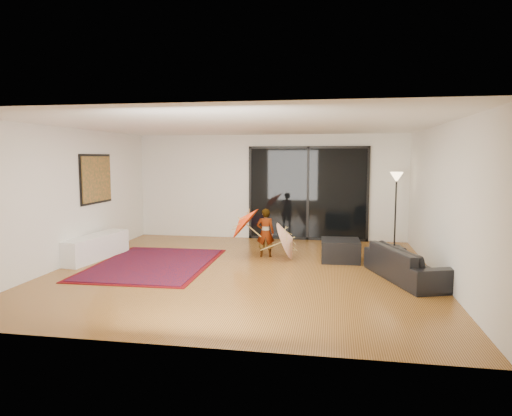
% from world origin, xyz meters
% --- Properties ---
extents(floor, '(7.00, 7.00, 0.00)m').
position_xyz_m(floor, '(0.00, 0.00, 0.00)').
color(floor, '#9E642B').
rests_on(floor, ground).
extents(ceiling, '(7.00, 7.00, 0.00)m').
position_xyz_m(ceiling, '(0.00, 0.00, 2.70)').
color(ceiling, white).
rests_on(ceiling, wall_back).
extents(wall_back, '(7.00, 0.00, 7.00)m').
position_xyz_m(wall_back, '(0.00, 3.50, 1.35)').
color(wall_back, silver).
rests_on(wall_back, floor).
extents(wall_front, '(7.00, 0.00, 7.00)m').
position_xyz_m(wall_front, '(0.00, -3.50, 1.35)').
color(wall_front, silver).
rests_on(wall_front, floor).
extents(wall_left, '(0.00, 7.00, 7.00)m').
position_xyz_m(wall_left, '(-3.50, 0.00, 1.35)').
color(wall_left, silver).
rests_on(wall_left, floor).
extents(wall_right, '(0.00, 7.00, 7.00)m').
position_xyz_m(wall_right, '(3.50, 0.00, 1.35)').
color(wall_right, silver).
rests_on(wall_right, floor).
extents(sliding_door, '(3.06, 0.07, 2.40)m').
position_xyz_m(sliding_door, '(1.00, 3.47, 1.20)').
color(sliding_door, black).
rests_on(sliding_door, wall_back).
extents(painting, '(0.04, 1.28, 1.08)m').
position_xyz_m(painting, '(-3.46, 1.00, 1.65)').
color(painting, black).
rests_on(painting, wall_left).
extents(media_console, '(0.68, 1.84, 0.50)m').
position_xyz_m(media_console, '(-3.25, 0.46, 0.25)').
color(media_console, white).
rests_on(media_console, floor).
extents(speaker, '(0.33, 0.33, 0.33)m').
position_xyz_m(speaker, '(-3.25, 0.29, 0.16)').
color(speaker, '#424244').
rests_on(speaker, floor).
extents(persian_rug, '(2.30, 3.18, 0.02)m').
position_xyz_m(persian_rug, '(-1.85, 0.19, 0.01)').
color(persian_rug, '#54070B').
rests_on(persian_rug, floor).
extents(sofa, '(1.40, 2.12, 0.58)m').
position_xyz_m(sofa, '(2.95, -0.14, 0.29)').
color(sofa, black).
rests_on(sofa, floor).
extents(ottoman, '(0.80, 0.80, 0.44)m').
position_xyz_m(ottoman, '(1.81, 1.14, 0.22)').
color(ottoman, black).
rests_on(ottoman, floor).
extents(floor_lamp, '(0.31, 0.31, 1.78)m').
position_xyz_m(floor_lamp, '(3.10, 2.87, 1.40)').
color(floor_lamp, black).
rests_on(floor_lamp, floor).
extents(child, '(0.41, 0.30, 1.04)m').
position_xyz_m(child, '(0.23, 1.28, 0.52)').
color(child, '#999999').
rests_on(child, floor).
extents(parasol_orange, '(0.66, 0.83, 0.88)m').
position_xyz_m(parasol_orange, '(-0.32, 1.23, 0.73)').
color(parasol_orange, '#ED370C').
rests_on(parasol_orange, child).
extents(parasol_white, '(0.52, 0.82, 0.90)m').
position_xyz_m(parasol_white, '(0.83, 1.13, 0.50)').
color(parasol_white, silver).
rests_on(parasol_white, floor).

